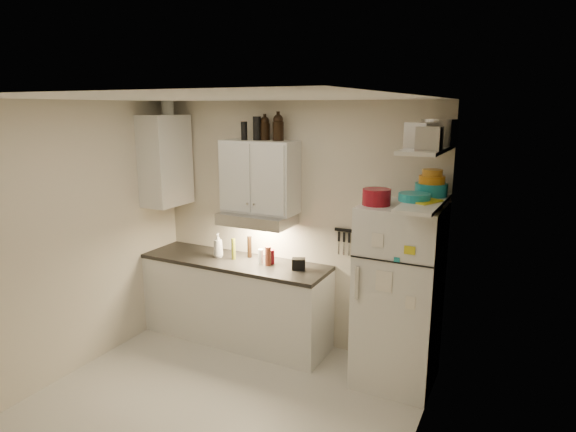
% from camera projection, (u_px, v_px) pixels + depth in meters
% --- Properties ---
extents(floor, '(3.20, 3.00, 0.02)m').
position_uv_depth(floor, '(215.00, 411.00, 4.12)').
color(floor, beige).
rests_on(floor, ground).
extents(ceiling, '(3.20, 3.00, 0.02)m').
position_uv_depth(ceiling, '(202.00, 96.00, 3.54)').
color(ceiling, white).
rests_on(ceiling, ground).
extents(back_wall, '(3.20, 0.02, 2.60)m').
position_uv_depth(back_wall, '(293.00, 225.00, 5.14)').
color(back_wall, beige).
rests_on(back_wall, ground).
extents(left_wall, '(0.02, 3.00, 2.60)m').
position_uv_depth(left_wall, '(69.00, 241.00, 4.54)').
color(left_wall, beige).
rests_on(left_wall, ground).
extents(right_wall, '(0.02, 3.00, 2.60)m').
position_uv_depth(right_wall, '(412.00, 302.00, 3.12)').
color(right_wall, beige).
rests_on(right_wall, ground).
extents(base_cabinet, '(2.10, 0.60, 0.88)m').
position_uv_depth(base_cabinet, '(236.00, 301.00, 5.30)').
color(base_cabinet, silver).
rests_on(base_cabinet, floor).
extents(countertop, '(2.10, 0.62, 0.04)m').
position_uv_depth(countertop, '(235.00, 262.00, 5.20)').
color(countertop, black).
rests_on(countertop, base_cabinet).
extents(upper_cabinet, '(0.80, 0.33, 0.75)m').
position_uv_depth(upper_cabinet, '(260.00, 177.00, 5.00)').
color(upper_cabinet, silver).
rests_on(upper_cabinet, back_wall).
extents(side_cabinet, '(0.33, 0.55, 1.00)m').
position_uv_depth(side_cabinet, '(166.00, 161.00, 5.36)').
color(side_cabinet, silver).
rests_on(side_cabinet, left_wall).
extents(range_hood, '(0.76, 0.46, 0.12)m').
position_uv_depth(range_hood, '(257.00, 219.00, 5.04)').
color(range_hood, silver).
rests_on(range_hood, back_wall).
extents(fridge, '(0.70, 0.68, 1.70)m').
position_uv_depth(fridge, '(399.00, 296.00, 4.38)').
color(fridge, silver).
rests_on(fridge, floor).
extents(shelf_hi, '(0.30, 0.95, 0.03)m').
position_uv_depth(shelf_hi, '(427.00, 149.00, 3.88)').
color(shelf_hi, silver).
rests_on(shelf_hi, right_wall).
extents(shelf_lo, '(0.30, 0.95, 0.03)m').
position_uv_depth(shelf_lo, '(424.00, 203.00, 3.98)').
color(shelf_lo, silver).
rests_on(shelf_lo, right_wall).
extents(knife_strip, '(0.42, 0.02, 0.03)m').
position_uv_depth(knife_strip, '(355.00, 231.00, 4.80)').
color(knife_strip, black).
rests_on(knife_strip, back_wall).
extents(dutch_oven, '(0.29, 0.29, 0.14)m').
position_uv_depth(dutch_oven, '(377.00, 197.00, 4.18)').
color(dutch_oven, maroon).
rests_on(dutch_oven, fridge).
extents(book_stack, '(0.30, 0.33, 0.09)m').
position_uv_depth(book_stack, '(423.00, 205.00, 3.96)').
color(book_stack, gold).
rests_on(book_stack, fridge).
extents(spice_jar, '(0.07, 0.07, 0.09)m').
position_uv_depth(spice_jar, '(414.00, 204.00, 4.03)').
color(spice_jar, silver).
rests_on(spice_jar, fridge).
extents(stock_pot, '(0.40, 0.40, 0.22)m').
position_uv_depth(stock_pot, '(439.00, 132.00, 4.06)').
color(stock_pot, silver).
rests_on(stock_pot, shelf_hi).
extents(tin_a, '(0.25, 0.24, 0.20)m').
position_uv_depth(tin_a, '(421.00, 135.00, 3.78)').
color(tin_a, '#AAAAAD').
rests_on(tin_a, shelf_hi).
extents(tin_b, '(0.18, 0.18, 0.18)m').
position_uv_depth(tin_b, '(429.00, 138.00, 3.62)').
color(tin_b, '#AAAAAD').
rests_on(tin_b, shelf_hi).
extents(bowl_teal, '(0.28, 0.28, 0.11)m').
position_uv_depth(bowl_teal, '(431.00, 190.00, 4.19)').
color(bowl_teal, teal).
rests_on(bowl_teal, shelf_lo).
extents(bowl_orange, '(0.22, 0.22, 0.07)m').
position_uv_depth(bowl_orange, '(432.00, 180.00, 4.16)').
color(bowl_orange, '#C57312').
rests_on(bowl_orange, bowl_teal).
extents(bowl_yellow, '(0.17, 0.17, 0.06)m').
position_uv_depth(bowl_yellow, '(432.00, 173.00, 4.15)').
color(bowl_yellow, '#B97920').
rests_on(bowl_yellow, bowl_orange).
extents(plates, '(0.33, 0.33, 0.07)m').
position_uv_depth(plates, '(414.00, 197.00, 3.97)').
color(plates, teal).
rests_on(plates, shelf_lo).
extents(growler_a, '(0.13, 0.13, 0.25)m').
position_uv_depth(growler_a, '(265.00, 128.00, 4.93)').
color(growler_a, black).
rests_on(growler_a, upper_cabinet).
extents(growler_b, '(0.14, 0.14, 0.27)m').
position_uv_depth(growler_b, '(278.00, 127.00, 4.84)').
color(growler_b, black).
rests_on(growler_b, upper_cabinet).
extents(thermos_a, '(0.09, 0.09, 0.24)m').
position_uv_depth(thermos_a, '(257.00, 128.00, 4.93)').
color(thermos_a, black).
rests_on(thermos_a, upper_cabinet).
extents(thermos_b, '(0.08, 0.08, 0.19)m').
position_uv_depth(thermos_b, '(244.00, 131.00, 4.94)').
color(thermos_b, black).
rests_on(thermos_b, upper_cabinet).
extents(side_jar, '(0.16, 0.16, 0.18)m').
position_uv_depth(side_jar, '(168.00, 107.00, 5.30)').
color(side_jar, silver).
rests_on(side_jar, side_cabinet).
extents(soap_bottle, '(0.15, 0.15, 0.30)m').
position_uv_depth(soap_bottle, '(218.00, 244.00, 5.26)').
color(soap_bottle, silver).
rests_on(soap_bottle, countertop).
extents(pepper_mill, '(0.07, 0.07, 0.20)m').
position_uv_depth(pepper_mill, '(268.00, 256.00, 5.00)').
color(pepper_mill, brown).
rests_on(pepper_mill, countertop).
extents(oil_bottle, '(0.05, 0.05, 0.23)m').
position_uv_depth(oil_bottle, '(233.00, 249.00, 5.19)').
color(oil_bottle, '#555A16').
rests_on(oil_bottle, countertop).
extents(vinegar_bottle, '(0.06, 0.06, 0.24)m').
position_uv_depth(vinegar_bottle, '(250.00, 247.00, 5.26)').
color(vinegar_bottle, black).
rests_on(vinegar_bottle, countertop).
extents(clear_bottle, '(0.06, 0.06, 0.16)m').
position_uv_depth(clear_bottle, '(261.00, 257.00, 5.05)').
color(clear_bottle, silver).
rests_on(clear_bottle, countertop).
extents(red_jar, '(0.10, 0.10, 0.15)m').
position_uv_depth(red_jar, '(271.00, 257.00, 5.06)').
color(red_jar, maroon).
rests_on(red_jar, countertop).
extents(caddy, '(0.16, 0.14, 0.12)m').
position_uv_depth(caddy, '(299.00, 264.00, 4.88)').
color(caddy, black).
rests_on(caddy, countertop).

